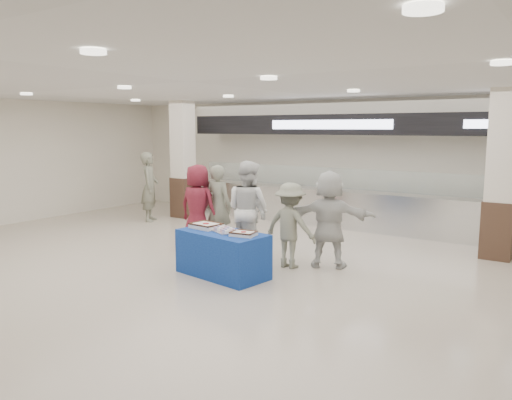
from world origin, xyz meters
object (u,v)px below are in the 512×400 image
Objects in this scene: sheet_cake_right at (244,233)px; chef_short at (249,214)px; civilian_white at (329,219)px; cupcake_tray at (225,230)px; soldier_a at (219,206)px; chef_tall at (248,210)px; soldier_b at (290,225)px; soldier_bg at (150,187)px; civilian_maroon at (198,206)px; display_table at (223,254)px; sheet_cake_left at (206,225)px.

sheet_cake_right is 1.60m from chef_short.
cupcake_tray is at bearing 29.21° from civilian_white.
soldier_a is 1.02m from chef_tall.
cupcake_tray is 0.33× the size of chef_short.
soldier_b is 0.83× the size of soldier_bg.
civilian_maroon reaches higher than soldier_a.
civilian_maroon is 1.28m from chef_short.
cupcake_tray is 0.35× the size of soldier_b.
civilian_maroon is at bearing 37.94° from soldier_a.
soldier_b is at bearing 167.44° from soldier_a.
chef_tall reaches higher than civilian_white.
display_table is 1.33m from soldier_b.
sheet_cake_right is at bearing 3.79° from display_table.
display_table is 0.94× the size of chef_short.
civilian_white is at bearing -143.88° from soldier_b.
cupcake_tray is at bearing -8.11° from sheet_cake_left.
sheet_cake_right is at bearing 129.86° from chef_tall.
soldier_bg is at bearing -17.77° from soldier_b.
display_table is at bearing 175.09° from sheet_cake_right.
civilian_white is at bearing 179.21° from soldier_a.
display_table is 0.90× the size of soldier_a.
display_table is 2.88× the size of cupcake_tray.
chef_tall is 1.22× the size of soldier_b.
civilian_maroon is (-2.12, 1.34, 0.07)m from sheet_cake_right.
sheet_cake_left is at bearing -158.21° from soldier_bg.
sheet_cake_right is 0.23× the size of chef_tall.
cupcake_tray is at bearing 132.22° from soldier_a.
chef_short is (0.94, -0.24, -0.03)m from soldier_a.
soldier_a is at bearing -22.67° from civilian_white.
cupcake_tray is at bearing 59.12° from display_table.
sheet_cake_left reaches higher than display_table.
civilian_maroon is 1.14× the size of soldier_b.
display_table is at bearing 131.02° from soldier_a.
sheet_cake_left is at bearing 92.85° from chef_tall.
cupcake_tray is (-0.43, 0.07, -0.01)m from sheet_cake_right.
sheet_cake_right is at bearing 79.69° from soldier_b.
soldier_a is 2.05m from soldier_b.
chef_short is (-0.37, 1.32, 0.45)m from display_table.
soldier_b is (0.22, 1.12, -0.03)m from sheet_cake_right.
sheet_cake_right reaches higher than cupcake_tray.
civilian_maroon is (-1.68, 1.27, 0.08)m from cupcake_tray.
display_table is at bearing 58.60° from soldier_b.
sheet_cake_left is at bearing 121.83° from soldier_a.
display_table is at bearing 29.22° from civilian_white.
cupcake_tray is 1.27m from chef_tall.
display_table is 1.45m from chef_short.
chef_short is at bearing -12.20° from soldier_b.
sheet_cake_left is at bearing 41.96° from soldier_b.
sheet_cake_left is 1.23× the size of sheet_cake_right.
civilian_white is at bearing 177.85° from civilian_maroon.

